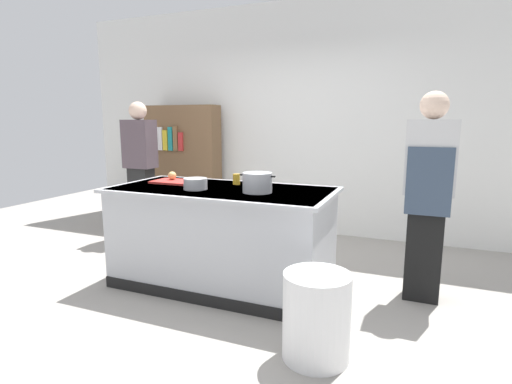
% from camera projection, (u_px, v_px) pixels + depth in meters
% --- Properties ---
extents(ground_plane, '(10.00, 10.00, 0.00)m').
position_uv_depth(ground_plane, '(223.00, 284.00, 3.71)').
color(ground_plane, '#9E9991').
extents(back_wall, '(6.40, 0.12, 3.00)m').
position_uv_depth(back_wall, '(293.00, 120.00, 5.35)').
color(back_wall, white).
rests_on(back_wall, ground_plane).
extents(counter_island, '(1.98, 0.98, 0.90)m').
position_uv_depth(counter_island, '(222.00, 236.00, 3.63)').
color(counter_island, '#B7BABF').
rests_on(counter_island, ground_plane).
extents(cutting_board, '(0.40, 0.28, 0.02)m').
position_uv_depth(cutting_board, '(174.00, 182.00, 3.86)').
color(cutting_board, red).
rests_on(cutting_board, counter_island).
extents(onion, '(0.08, 0.08, 0.08)m').
position_uv_depth(onion, '(172.00, 176.00, 3.92)').
color(onion, tan).
rests_on(onion, cutting_board).
extents(stock_pot, '(0.31, 0.25, 0.17)m').
position_uv_depth(stock_pot, '(257.00, 183.00, 3.33)').
color(stock_pot, '#B7BABF').
rests_on(stock_pot, counter_island).
extents(mixing_bowl, '(0.21, 0.21, 0.10)m').
position_uv_depth(mixing_bowl, '(195.00, 184.00, 3.49)').
color(mixing_bowl, '#B7BABF').
rests_on(mixing_bowl, counter_island).
extents(juice_cup, '(0.07, 0.07, 0.10)m').
position_uv_depth(juice_cup, '(236.00, 179.00, 3.75)').
color(juice_cup, yellow).
rests_on(juice_cup, counter_island).
extents(trash_bin, '(0.43, 0.43, 0.56)m').
position_uv_depth(trash_bin, '(316.00, 316.00, 2.52)').
color(trash_bin, white).
rests_on(trash_bin, ground_plane).
extents(person_chef, '(0.38, 0.25, 1.72)m').
position_uv_depth(person_chef, '(428.00, 193.00, 3.26)').
color(person_chef, black).
rests_on(person_chef, ground_plane).
extents(person_guest, '(0.38, 0.24, 1.72)m').
position_uv_depth(person_guest, '(141.00, 167.00, 5.08)').
color(person_guest, black).
rests_on(person_guest, ground_plane).
extents(bookshelf, '(1.10, 0.31, 1.70)m').
position_uv_depth(bookshelf, '(183.00, 165.00, 5.77)').
color(bookshelf, brown).
rests_on(bookshelf, ground_plane).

